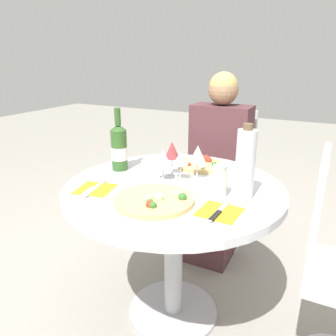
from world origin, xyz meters
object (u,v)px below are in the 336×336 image
Objects in this scene: dining_table at (174,211)px; tall_carafe at (245,164)px; seated_diner at (215,177)px; wine_bottle at (119,147)px; chair_behind_diner at (221,181)px; pizza_large at (155,200)px.

dining_table is 3.21× the size of tall_carafe.
seated_diner is (-0.03, 0.67, -0.06)m from dining_table.
dining_table is 0.67m from seated_diner.
chair_behind_diner is at bearing 66.64° from wine_bottle.
wine_bottle reaches higher than dining_table.
dining_table is 0.84× the size of seated_diner.
chair_behind_diner is at bearing 112.90° from tall_carafe.
tall_carafe is at bearing 34.29° from pizza_large.
pizza_large reaches higher than dining_table.
wine_bottle is at bearing 173.85° from tall_carafe.
seated_diner is 3.84× the size of tall_carafe.
seated_diner is 3.76× the size of wine_bottle.
seated_diner is 0.89m from pizza_large.
dining_table is 1.06× the size of chair_behind_diner.
chair_behind_diner reaches higher than pizza_large.
wine_bottle reaches higher than chair_behind_diner.
seated_diner is 0.82m from tall_carafe.
dining_table is at bearing 179.99° from tall_carafe.
chair_behind_diner is 2.97× the size of wine_bottle.
seated_diner reaches higher than dining_table.
pizza_large is (0.04, -0.87, 0.20)m from seated_diner.
wine_bottle is (-0.32, -0.74, 0.38)m from chair_behind_diner.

